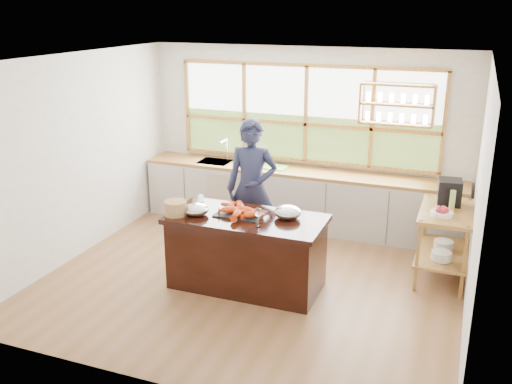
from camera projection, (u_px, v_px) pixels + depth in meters
The scene contains 18 objects.
ground_plane at pixel (253, 279), 7.16m from camera, with size 5.00×5.00×0.00m, color #8D5C3D.
room_shell at pixel (269, 134), 7.05m from camera, with size 5.02×4.52×2.71m.
back_counter at pixel (297, 198), 8.74m from camera, with size 4.90×0.63×0.90m.
right_shelf_unit at pixel (444, 233), 7.01m from camera, with size 0.62×1.10×0.90m.
island at pixel (247, 252), 6.84m from camera, with size 1.85×0.90×0.90m.
cook at pixel (252, 189), 7.61m from camera, with size 0.68×0.45×1.87m, color #1E223C.
potted_plant at pixel (261, 156), 8.82m from camera, with size 0.15×0.10×0.28m, color slate.
cutting_board at pixel (274, 167), 8.73m from camera, with size 0.40×0.30×0.01m, color #60C046.
espresso_machine at pixel (449, 192), 7.08m from camera, with size 0.28×0.30×0.32m, color black.
wine_bottle at pixel (452, 201), 6.83m from camera, with size 0.07×0.07×0.27m, color #9DB557.
fruit_bowl at pixel (442, 212), 6.73m from camera, with size 0.26×0.26×0.11m.
slate_board at pixel (240, 214), 6.77m from camera, with size 0.55×0.40×0.02m, color black.
lobster_pile at pixel (239, 210), 6.75m from camera, with size 0.55×0.48×0.08m.
mixing_bowl_left at pixel (196, 209), 6.75m from camera, with size 0.30×0.30×0.15m, color #B5B8BC.
mixing_bowl_right at pixel (288, 212), 6.65m from camera, with size 0.32×0.32×0.16m, color #B5B8BC.
wine_glass at pixel (258, 213), 6.36m from camera, with size 0.08×0.08×0.22m.
wicker_basket at pixel (176, 208), 6.74m from camera, with size 0.27×0.27×0.17m, color tan.
parchment_roll at pixel (201, 201), 7.12m from camera, with size 0.08×0.08×0.30m, color silver.
Camera 1 is at (2.35, -6.02, 3.27)m, focal length 40.00 mm.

